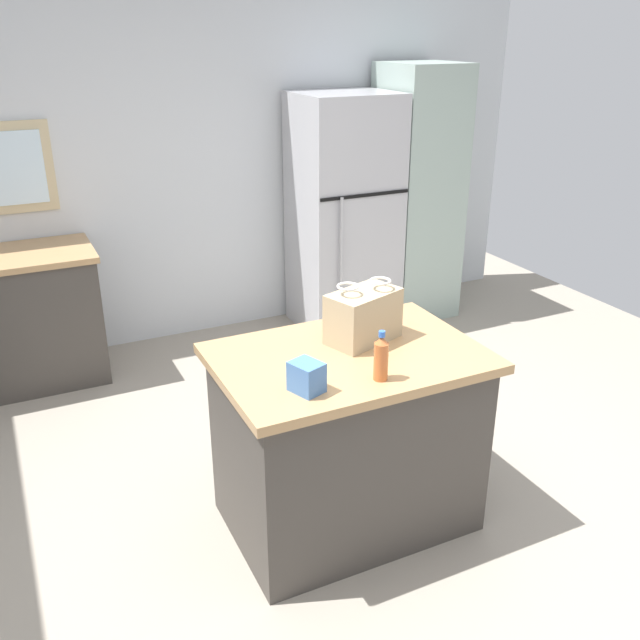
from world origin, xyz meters
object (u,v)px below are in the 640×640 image
at_px(refrigerator, 344,214).
at_px(bottle, 381,358).
at_px(small_box, 307,377).
at_px(tall_cabinet, 417,194).
at_px(kitchen_island, 347,439).
at_px(shopping_bag, 363,316).

relative_size(refrigerator, bottle, 8.29).
xyz_separation_m(small_box, bottle, (0.32, -0.04, 0.03)).
bearing_deg(small_box, tall_cabinet, 49.12).
relative_size(small_box, bottle, 0.58).
relative_size(kitchen_island, shopping_bag, 3.13).
bearing_deg(tall_cabinet, shopping_bag, -128.40).
xyz_separation_m(kitchen_island, small_box, (-0.32, -0.23, 0.51)).
bearing_deg(bottle, shopping_bag, 71.65).
bearing_deg(refrigerator, shopping_bag, -115.40).
bearing_deg(tall_cabinet, kitchen_island, -129.11).
xyz_separation_m(kitchen_island, shopping_bag, (0.13, 0.10, 0.57)).
bearing_deg(tall_cabinet, small_box, -130.88).
relative_size(refrigerator, shopping_bag, 4.75).
distance_m(kitchen_island, small_box, 0.64).
bearing_deg(refrigerator, small_box, -120.60).
height_order(kitchen_island, bottle, bottle).
height_order(kitchen_island, small_box, small_box).
relative_size(tall_cabinet, small_box, 15.74).
relative_size(kitchen_island, bottle, 5.47).
distance_m(kitchen_island, bottle, 0.61).
xyz_separation_m(refrigerator, bottle, (-1.13, -2.48, 0.09)).
xyz_separation_m(kitchen_island, tall_cabinet, (1.80, 2.21, 0.55)).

